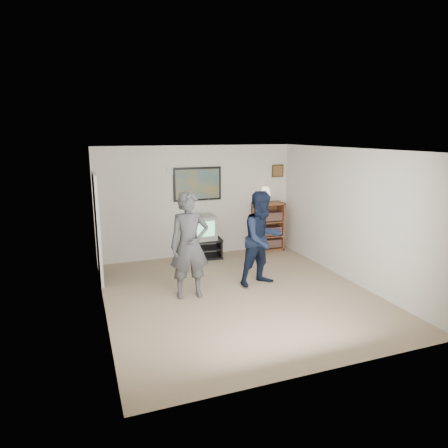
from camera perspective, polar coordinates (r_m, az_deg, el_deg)
room_shell at (r=7.04m, az=1.14°, el=0.47°), size 4.51×5.00×2.51m
media_stand at (r=9.03m, az=-3.20°, el=-3.50°), size 0.93×0.57×0.44m
crt_television at (r=8.89m, az=-3.42°, el=-0.48°), size 0.64×0.55×0.54m
bookshelf at (r=9.58m, az=6.30°, el=-0.37°), size 0.71×0.40×1.16m
table_lamp at (r=9.37m, az=5.95°, el=4.15°), size 0.24×0.24×0.38m
person_tall at (r=6.75m, az=-4.96°, el=-3.07°), size 0.70×0.49×1.83m
person_short at (r=7.33m, az=5.50°, el=-2.10°), size 0.97×0.82×1.75m
controller_left at (r=6.85m, az=-5.86°, el=0.42°), size 0.07×0.12×0.03m
controller_right at (r=7.53m, az=4.45°, el=-0.99°), size 0.05×0.12×0.03m
poster at (r=8.96m, az=-3.81°, el=5.72°), size 1.10×0.03×0.75m
air_vent at (r=8.80m, az=-7.32°, el=7.47°), size 0.28×0.02×0.14m
small_picture at (r=9.69m, az=7.68°, el=7.54°), size 0.30×0.03×0.30m
doorway at (r=7.87m, az=-17.69°, el=-0.69°), size 0.03×0.85×2.00m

